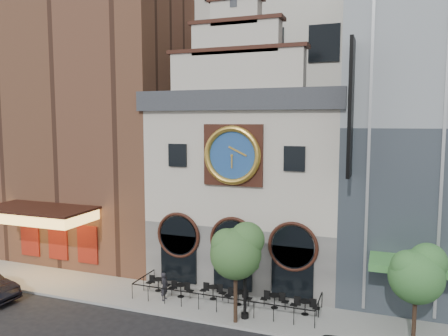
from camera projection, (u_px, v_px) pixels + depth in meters
ground at (208, 324)px, 22.66m from camera, size 120.00×120.00×0.00m
sidewalk at (225, 304)px, 24.98m from camera, size 44.00×5.00×0.15m
clock_building at (252, 179)px, 29.25m from camera, size 12.60×8.78×18.65m
theater_building at (105, 95)px, 35.10m from camera, size 14.00×15.60×25.00m
office_tower at (292, 15)px, 39.19m from camera, size 20.00×16.00×40.00m
cafe_railing at (225, 295)px, 24.92m from camera, size 10.60×2.60×0.90m
bistro_0 at (158, 283)px, 26.74m from camera, size 1.58×0.68×0.90m
bistro_1 at (181, 289)px, 25.80m from camera, size 1.58×0.68×0.90m
bistro_2 at (213, 291)px, 25.49m from camera, size 1.58×0.68×0.90m
bistro_3 at (238, 297)px, 24.69m from camera, size 1.58×0.68×0.90m
bistro_4 at (275, 300)px, 24.26m from camera, size 1.58×0.68×0.90m
bistro_5 at (305, 306)px, 23.44m from camera, size 1.58×0.68×0.90m
pedestrian at (164, 286)px, 25.34m from camera, size 0.43×0.62×1.63m
lamppost at (245, 261)px, 22.74m from camera, size 1.58×0.78×5.03m
tree_left at (237, 249)px, 22.22m from camera, size 2.73×2.63×5.26m
tree_right at (417, 272)px, 19.65m from camera, size 2.54×2.45×4.89m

